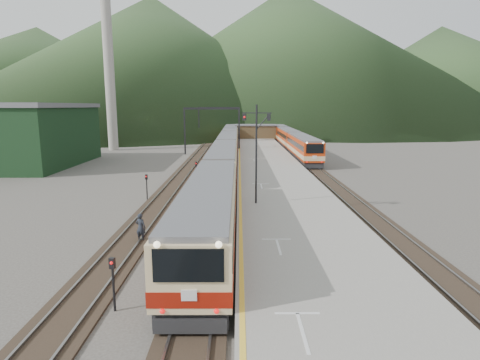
{
  "coord_description": "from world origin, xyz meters",
  "views": [
    {
      "loc": [
        1.73,
        -13.84,
        8.21
      ],
      "look_at": [
        1.84,
        19.72,
        2.0
      ],
      "focal_mm": 30.0,
      "sensor_mm": 36.0,
      "label": 1
    }
  ],
  "objects_px": {
    "main_train": "(228,145)",
    "second_train": "(288,138)",
    "signal_mast": "(256,144)",
    "worker": "(141,227)"
  },
  "relations": [
    {
      "from": "worker",
      "to": "main_train",
      "type": "bearing_deg",
      "value": -78.54
    },
    {
      "from": "main_train",
      "to": "signal_mast",
      "type": "relative_size",
      "value": 14.08
    },
    {
      "from": "signal_mast",
      "to": "worker",
      "type": "xyz_separation_m",
      "value": [
        -7.31,
        -5.81,
        -4.55
      ]
    },
    {
      "from": "signal_mast",
      "to": "worker",
      "type": "bearing_deg",
      "value": -141.5
    },
    {
      "from": "main_train",
      "to": "worker",
      "type": "height_order",
      "value": "main_train"
    },
    {
      "from": "second_train",
      "to": "signal_mast",
      "type": "height_order",
      "value": "signal_mast"
    },
    {
      "from": "main_train",
      "to": "second_train",
      "type": "bearing_deg",
      "value": 52.04
    },
    {
      "from": "main_train",
      "to": "signal_mast",
      "type": "bearing_deg",
      "value": -85.07
    },
    {
      "from": "second_train",
      "to": "signal_mast",
      "type": "xyz_separation_m",
      "value": [
        -8.47,
        -49.84,
        3.55
      ]
    },
    {
      "from": "second_train",
      "to": "signal_mast",
      "type": "distance_m",
      "value": 50.68
    }
  ]
}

